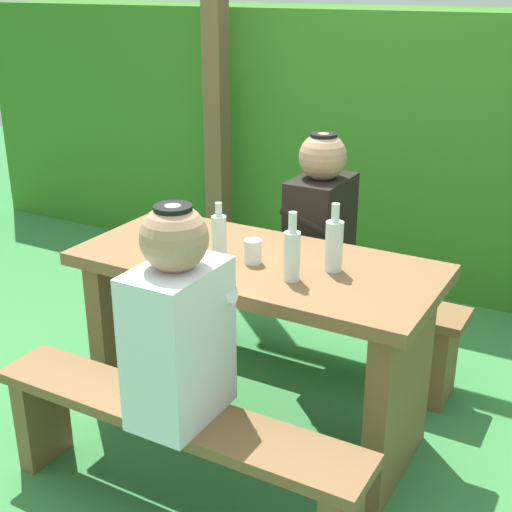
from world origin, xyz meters
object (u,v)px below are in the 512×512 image
at_px(bench_near, 173,439).
at_px(drinking_glass, 253,251).
at_px(bench_far, 316,309).
at_px(bottle_right, 292,253).
at_px(picnic_table, 256,317).
at_px(person_black_coat, 320,219).
at_px(bottle_left, 219,235).
at_px(bottle_center, 334,244).
at_px(person_white_shirt, 179,323).

relative_size(bench_near, drinking_glass, 15.31).
xyz_separation_m(bench_far, drinking_glass, (0.01, -0.62, 0.50)).
bearing_deg(bench_near, bench_far, 90.00).
distance_m(bench_near, bottle_right, 0.76).
xyz_separation_m(picnic_table, person_black_coat, (0.01, 0.57, 0.24)).
bearing_deg(picnic_table, drinking_glass, -76.81).
height_order(picnic_table, bench_near, picnic_table).
distance_m(picnic_table, person_black_coat, 0.62).
relative_size(bottle_left, bottle_center, 0.84).
relative_size(picnic_table, bench_far, 1.00).
relative_size(bench_near, bench_far, 1.00).
bearing_deg(person_white_shirt, bottle_left, 108.89).
bearing_deg(drinking_glass, bottle_left, -179.73).
height_order(bottle_left, bottle_right, bottle_right).
relative_size(bottle_left, bottle_right, 0.85).
relative_size(person_black_coat, bottle_center, 2.82).
xyz_separation_m(picnic_table, person_white_shirt, (0.04, -0.57, 0.24)).
relative_size(person_black_coat, bottle_right, 2.86).
bearing_deg(bottle_left, bottle_right, -11.66).
distance_m(bench_near, bottle_left, 0.78).
xyz_separation_m(bench_near, bottle_left, (-0.14, 0.54, 0.54)).
height_order(bench_near, bottle_left, bottle_left).
relative_size(bench_near, person_white_shirt, 1.95).
distance_m(bench_far, bottle_right, 0.91).
relative_size(bench_near, bottle_left, 6.54).
bearing_deg(person_white_shirt, drinking_glass, 93.71).
bearing_deg(bottle_left, bottle_center, 10.35).
relative_size(picnic_table, person_black_coat, 1.95).
relative_size(picnic_table, drinking_glass, 15.31).
bearing_deg(picnic_table, bottle_right, -28.56).
distance_m(bench_near, drinking_glass, 0.74).
xyz_separation_m(drinking_glass, bottle_right, (0.20, -0.07, 0.06)).
bearing_deg(bottle_right, person_white_shirt, -109.52).
xyz_separation_m(bench_far, bottle_center, (0.30, -0.54, 0.56)).
relative_size(bench_far, bottle_right, 5.56).
xyz_separation_m(picnic_table, bottle_left, (-0.14, -0.04, 0.33)).
height_order(person_white_shirt, bottle_left, person_white_shirt).
bearing_deg(person_black_coat, picnic_table, -90.85).
height_order(person_black_coat, bottle_center, person_black_coat).
height_order(picnic_table, bottle_right, bottle_right).
bearing_deg(bench_near, bottle_right, 65.91).
bearing_deg(picnic_table, bottle_left, -163.20).
relative_size(picnic_table, bottle_right, 5.56).
bearing_deg(bottle_center, person_black_coat, 118.71).
relative_size(drinking_glass, bottle_left, 0.43).
bearing_deg(person_black_coat, drinking_glass, -89.89).
bearing_deg(drinking_glass, picnic_table, 103.19).
distance_m(bench_near, person_white_shirt, 0.45).
relative_size(person_black_coat, bottle_left, 3.36).
relative_size(bench_far, drinking_glass, 15.31).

